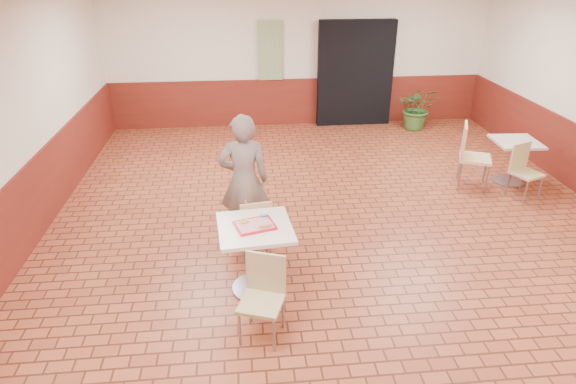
{
  "coord_description": "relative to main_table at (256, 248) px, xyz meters",
  "views": [
    {
      "loc": [
        -1.24,
        -5.22,
        3.38
      ],
      "look_at": [
        -0.76,
        -0.33,
        0.95
      ],
      "focal_mm": 30.0,
      "sensor_mm": 36.0,
      "label": 1
    }
  ],
  "objects": [
    {
      "name": "long_john_donut",
      "position": [
        0.11,
        -0.07,
        0.31
      ],
      "size": [
        0.14,
        0.08,
        0.04
      ],
      "rotation": [
        0.0,
        0.0,
        0.18
      ],
      "color": "#DB8A40",
      "rests_on": "serving_tray"
    },
    {
      "name": "second_table",
      "position": [
        4.26,
        2.44,
        -0.06
      ],
      "size": [
        0.68,
        0.68,
        0.72
      ],
      "rotation": [
        0.0,
        0.0,
        -0.06
      ],
      "color": "#C1AD9C",
      "rests_on": "ground"
    },
    {
      "name": "wainscot_band",
      "position": [
        1.16,
        0.83,
        -0.05
      ],
      "size": [
        8.0,
        10.0,
        1.0
      ],
      "color": "maroon",
      "rests_on": "ground"
    },
    {
      "name": "main_table",
      "position": [
        0.0,
        0.0,
        0.0
      ],
      "size": [
        0.77,
        0.77,
        0.81
      ],
      "rotation": [
        0.0,
        0.0,
        0.09
      ],
      "color": "beige",
      "rests_on": "ground"
    },
    {
      "name": "room_shell",
      "position": [
        1.16,
        0.83,
        0.95
      ],
      "size": [
        8.01,
        10.01,
        3.01
      ],
      "color": "brown",
      "rests_on": "ground"
    },
    {
      "name": "chair_main_front",
      "position": [
        0.04,
        -0.68,
        -0.07
      ],
      "size": [
        0.5,
        0.5,
        0.85
      ],
      "rotation": [
        0.0,
        0.0,
        -0.34
      ],
      "color": "tan",
      "rests_on": "ground"
    },
    {
      "name": "chair_second_front",
      "position": [
        4.15,
        1.94,
        -0.08
      ],
      "size": [
        0.5,
        0.5,
        0.83
      ],
      "rotation": [
        0.0,
        0.0,
        0.39
      ],
      "color": "tan",
      "rests_on": "ground"
    },
    {
      "name": "potted_plant",
      "position": [
        3.64,
        5.23,
        -0.09
      ],
      "size": [
        0.99,
        0.92,
        0.92
      ],
      "primitive_type": "imported",
      "rotation": [
        0.0,
        0.0,
        -0.29
      ],
      "color": "#366729",
      "rests_on": "ground"
    },
    {
      "name": "corridor_doorway",
      "position": [
        2.36,
        5.71,
        0.55
      ],
      "size": [
        1.6,
        0.22,
        2.2
      ],
      "primitive_type": "cube",
      "color": "black",
      "rests_on": "ground"
    },
    {
      "name": "promo_poster",
      "position": [
        0.56,
        5.77,
        1.05
      ],
      "size": [
        0.5,
        0.03,
        1.2
      ],
      "primitive_type": "cube",
      "color": "gray",
      "rests_on": "wainscot_band"
    },
    {
      "name": "customer",
      "position": [
        -0.1,
        1.06,
        0.31
      ],
      "size": [
        0.64,
        0.43,
        1.71
      ],
      "primitive_type": "imported",
      "rotation": [
        0.0,
        0.0,
        3.17
      ],
      "color": "#716057",
      "rests_on": "ground"
    },
    {
      "name": "paper_cup",
      "position": [
        0.1,
        0.1,
        0.34
      ],
      "size": [
        0.07,
        0.07,
        0.09
      ],
      "rotation": [
        0.0,
        0.0,
        0.02
      ],
      "color": "silver",
      "rests_on": "serving_tray"
    },
    {
      "name": "chair_main_back",
      "position": [
        0.01,
        0.63,
        -0.09
      ],
      "size": [
        0.43,
        0.43,
        0.81
      ],
      "rotation": [
        0.0,
        0.0,
        3.3
      ],
      "color": "#DEC185",
      "rests_on": "ground"
    },
    {
      "name": "ring_donut",
      "position": [
        -0.11,
        0.06,
        0.31
      ],
      "size": [
        0.12,
        0.12,
        0.03
      ],
      "primitive_type": "torus",
      "rotation": [
        0.0,
        0.0,
        0.31
      ],
      "color": "gold",
      "rests_on": "serving_tray"
    },
    {
      "name": "serving_tray",
      "position": [
        0.0,
        -0.0,
        0.28
      ],
      "size": [
        0.4,
        0.31,
        0.02
      ],
      "rotation": [
        0.0,
        0.0,
        0.28
      ],
      "color": "red",
      "rests_on": "main_table"
    },
    {
      "name": "chair_second_left",
      "position": [
        3.49,
        2.39,
        0.02
      ],
      "size": [
        0.62,
        0.62,
        1.02
      ],
      "rotation": [
        0.0,
        0.0,
        1.17
      ],
      "color": "#DFC486",
      "rests_on": "ground"
    }
  ]
}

